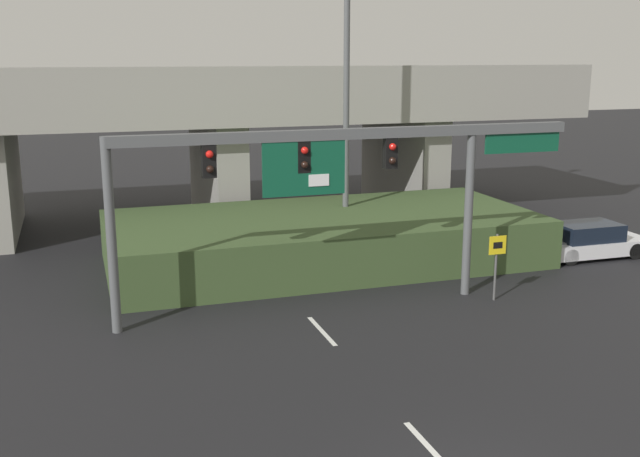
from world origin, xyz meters
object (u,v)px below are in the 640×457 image
(signal_gantry, at_px, (337,165))
(parked_sedan_mid_right, at_px, (589,241))
(speed_limit_sign, at_px, (497,257))
(highway_light_pole_near, at_px, (347,13))
(parked_sedan_near_right, at_px, (523,244))

(signal_gantry, height_order, parked_sedan_mid_right, signal_gantry)
(speed_limit_sign, height_order, parked_sedan_mid_right, speed_limit_sign)
(signal_gantry, height_order, highway_light_pole_near, highway_light_pole_near)
(parked_sedan_mid_right, bearing_deg, signal_gantry, -166.30)
(highway_light_pole_near, bearing_deg, signal_gantry, -112.40)
(highway_light_pole_near, height_order, parked_sedan_mid_right, highway_light_pole_near)
(speed_limit_sign, distance_m, parked_sedan_near_right, 5.24)
(highway_light_pole_near, xyz_separation_m, parked_sedan_near_right, (5.90, -3.76, -8.64))
(signal_gantry, relative_size, highway_light_pole_near, 0.82)
(highway_light_pole_near, distance_m, parked_sedan_near_right, 11.12)
(highway_light_pole_near, bearing_deg, speed_limit_sign, -72.47)
(highway_light_pole_near, height_order, parked_sedan_near_right, highway_light_pole_near)
(signal_gantry, height_order, speed_limit_sign, signal_gantry)
(signal_gantry, xyz_separation_m, parked_sedan_mid_right, (11.48, 2.64, -3.91))
(parked_sedan_mid_right, bearing_deg, highway_light_pole_near, 155.86)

